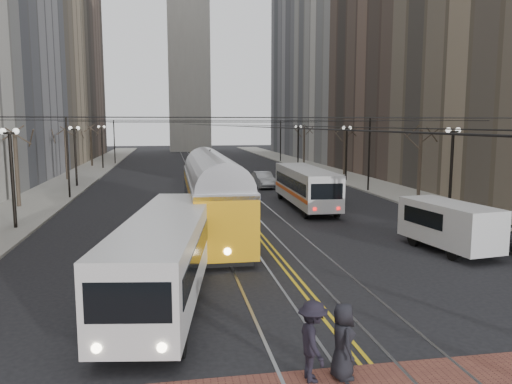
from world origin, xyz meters
name	(u,v)px	position (x,y,z in m)	size (l,w,h in m)	color
ground	(352,348)	(0.00, 0.00, 0.00)	(260.00, 260.00, 0.00)	black
sidewalk_left	(76,179)	(-15.00, 45.00, 0.07)	(5.00, 140.00, 0.15)	gray
sidewalk_right	(336,174)	(15.00, 45.00, 0.07)	(5.00, 140.00, 0.15)	gray
streetcar_rails	(212,177)	(0.00, 45.00, 0.00)	(4.80, 130.00, 0.02)	gray
centre_lines	(212,177)	(0.00, 45.00, 0.01)	(0.42, 130.00, 0.01)	gold
building_left_far	(51,47)	(-25.50, 86.00, 20.00)	(16.00, 20.00, 40.00)	brown
building_right_mid	(419,34)	(25.50, 46.00, 17.00)	(16.00, 20.00, 34.00)	brown
building_right_far	(321,53)	(25.50, 86.00, 20.00)	(16.00, 20.00, 40.00)	slate
lamp_posts	(228,164)	(0.00, 28.75, 2.80)	(27.60, 57.20, 5.60)	black
street_trees	(220,159)	(0.00, 35.25, 2.80)	(31.68, 53.28, 5.60)	#382D23
trolley_wires	(220,149)	(0.00, 34.83, 3.77)	(25.96, 120.00, 6.60)	black
transit_bus	(167,257)	(-5.01, 4.99, 1.45)	(2.42, 11.63, 2.91)	silver
streetcar	(213,203)	(-2.50, 14.97, 1.74)	(2.74, 14.78, 3.48)	orange
rear_bus	(305,188)	(5.00, 22.76, 1.44)	(2.40, 11.02, 2.87)	silver
cargo_van	(449,227)	(8.32, 9.15, 1.18)	(2.06, 5.35, 2.37)	silver
sedan_grey	(330,192)	(7.98, 25.94, 0.66)	(1.56, 3.89, 1.33)	#3E3F45
sedan_silver	(263,180)	(4.10, 34.68, 0.75)	(1.59, 4.55, 1.50)	#96989D
pedestrian_a	(343,341)	(-0.83, -1.50, 0.94)	(0.91, 0.59, 1.86)	black
pedestrian_d	(313,341)	(-1.58, -1.50, 1.00)	(1.27, 0.73, 1.97)	black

